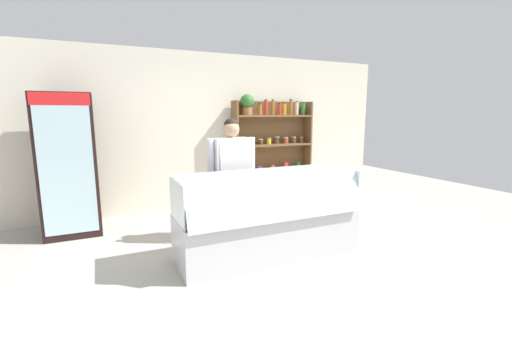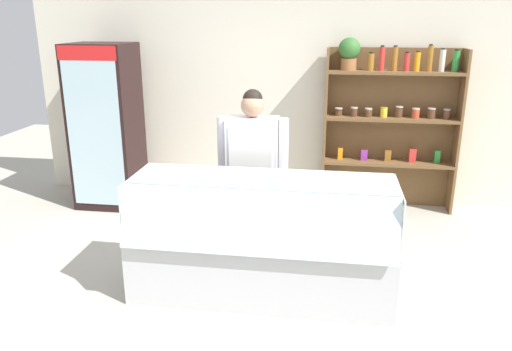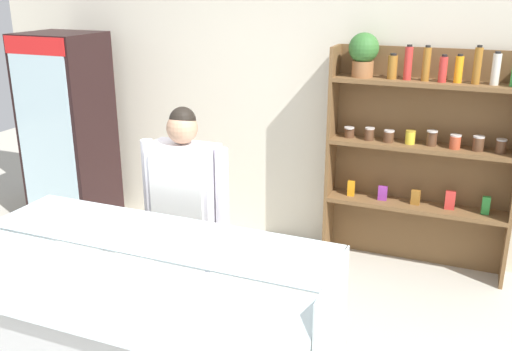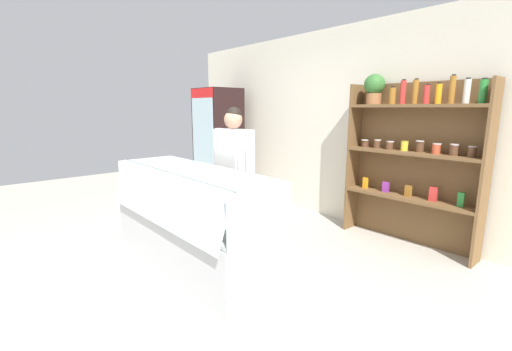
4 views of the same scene
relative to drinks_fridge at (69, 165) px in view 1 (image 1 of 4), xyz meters
name	(u,v)px [view 1 (image 1 of 4)]	position (x,y,z in m)	size (l,w,h in m)	color
ground_plane	(277,250)	(2.32, -1.75, -0.97)	(12.00, 12.00, 0.00)	#B7B2A3
back_wall	(216,132)	(2.32, 0.59, 0.38)	(6.80, 0.10, 2.70)	silver
drinks_fridge	(69,165)	(0.00, 0.00, 0.00)	(0.72, 0.66, 1.95)	black
shelving_unit	(270,143)	(3.30, 0.39, 0.16)	(1.54, 0.29, 2.01)	brown
deli_display_case	(267,230)	(2.14, -1.84, -0.66)	(2.13, 0.77, 1.01)	silver
shop_clerk	(232,169)	(1.96, -1.16, -0.01)	(0.66, 0.25, 1.62)	#383D51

